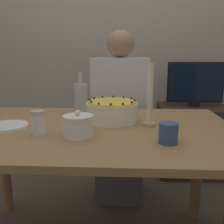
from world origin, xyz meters
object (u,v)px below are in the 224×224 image
Objects in this scene: bottle at (81,98)px; sugar_bowl at (78,126)px; cake at (112,111)px; tv_monitor at (196,84)px; sugar_shaker at (38,123)px; candle at (150,101)px; person_man_blue_shirt at (120,128)px.

sugar_bowl is at bearing -81.78° from bottle.
bottle is at bearing 137.40° from cake.
tv_monitor is at bearing 42.96° from bottle.
tv_monitor is at bearing 51.72° from sugar_shaker.
candle is 0.25× the size of person_man_blue_shirt.
candle is 0.47m from bottle.
sugar_bowl is 1.51m from tv_monitor.
sugar_shaker is 0.45m from bottle.
sugar_shaker is at bearing -128.28° from tv_monitor.
tv_monitor is at bearing -144.65° from person_man_blue_shirt.
sugar_bowl is at bearing -122.61° from tv_monitor.
bottle is (-0.07, 0.45, 0.05)m from sugar_bowl.
person_man_blue_shirt reaches higher than cake.
sugar_shaker is (-0.31, -0.26, 0.00)m from cake.
cake is 0.59m from person_man_blue_shirt.
sugar_shaker is at bearing -104.40° from bottle.
person_man_blue_shirt is 0.85m from tv_monitor.
tv_monitor reaches higher than bottle.
cake reaches higher than sugar_bowl.
cake is 0.21× the size of person_man_blue_shirt.
bottle is 1.20m from tv_monitor.
sugar_bowl is 0.38m from candle.
person_man_blue_shirt reaches higher than sugar_bowl.
candle reaches higher than tv_monitor.
candle reaches higher than cake.
sugar_shaker is at bearing 175.11° from sugar_bowl.
person_man_blue_shirt is at bearing 57.59° from bottle.
sugar_bowl is at bearing -4.89° from sugar_shaker.
sugar_shaker is 1.60m from tv_monitor.
person_man_blue_shirt is (0.23, 0.35, -0.28)m from bottle.
cake is at bearing 64.48° from sugar_bowl.
bottle is (-0.20, 0.18, 0.04)m from cake.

